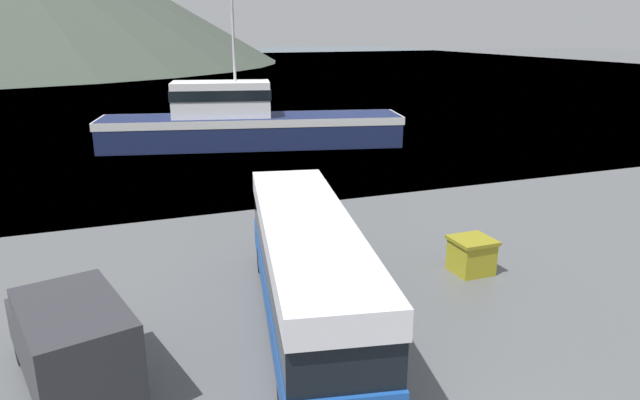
% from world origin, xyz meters
% --- Properties ---
extents(water_surface, '(240.00, 240.00, 0.00)m').
position_xyz_m(water_surface, '(0.00, 139.51, 0.00)').
color(water_surface, '#475B6B').
rests_on(water_surface, ground).
extents(tour_bus, '(4.80, 11.96, 3.36)m').
position_xyz_m(tour_bus, '(-2.20, 7.88, 1.89)').
color(tour_bus, '#194799').
rests_on(tour_bus, ground).
extents(delivery_van, '(3.43, 5.66, 2.43)m').
position_xyz_m(delivery_van, '(-8.70, 6.94, 1.28)').
color(delivery_van, '#2D2D33').
rests_on(delivery_van, ground).
extents(fishing_boat, '(22.86, 9.42, 11.76)m').
position_xyz_m(fishing_boat, '(2.53, 35.13, 1.82)').
color(fishing_boat, '#19234C').
rests_on(fishing_boat, water_surface).
extents(storage_bin, '(1.46, 1.42, 1.31)m').
position_xyz_m(storage_bin, '(4.68, 9.34, 0.67)').
color(storage_bin, olive).
rests_on(storage_bin, ground).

